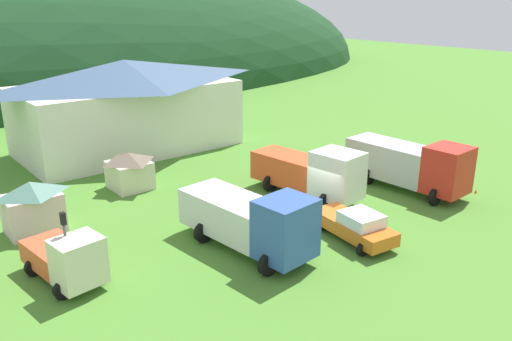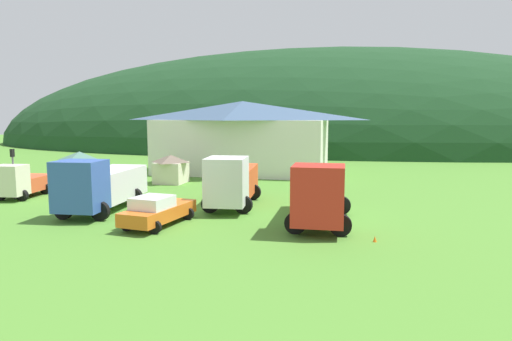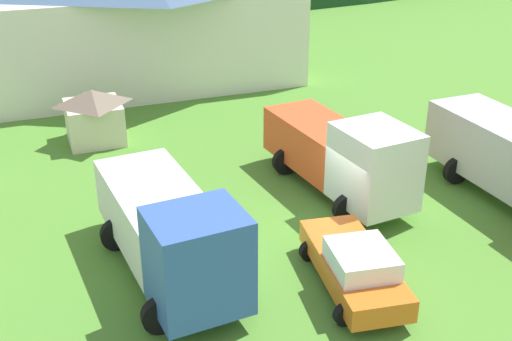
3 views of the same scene
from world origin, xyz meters
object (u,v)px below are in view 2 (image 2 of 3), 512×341
play_shed_cream (171,169)px  service_pickup_orange (157,210)px  box_truck_blue (100,185)px  traffic_cone_near_pickup (375,242)px  heavy_rig_white (232,181)px  crane_truck_red (321,190)px  traffic_light_west (13,168)px  depot_building (243,136)px  play_shed_pink (80,168)px  light_truck_cream (20,182)px

play_shed_cream → service_pickup_orange: play_shed_cream is taller
box_truck_blue → traffic_cone_near_pickup: box_truck_blue is taller
heavy_rig_white → crane_truck_red: bearing=56.6°
heavy_rig_white → traffic_light_west: bearing=-93.0°
crane_truck_red → traffic_cone_near_pickup: size_ratio=14.66×
depot_building → play_shed_pink: depot_building is taller
play_shed_pink → traffic_cone_near_pickup: play_shed_pink is taller
traffic_cone_near_pickup → box_truck_blue: bearing=169.1°
traffic_light_west → heavy_rig_white: bearing=3.1°
depot_building → heavy_rig_white: 17.96m
service_pickup_orange → play_shed_cream: bearing=-151.1°
box_truck_blue → heavy_rig_white: (7.48, 3.19, 0.03)m
play_shed_cream → light_truck_cream: (-7.55, -9.23, -0.08)m
light_truck_cream → crane_truck_red: 21.80m
play_shed_cream → traffic_cone_near_pickup: (16.90, -15.12, -1.28)m
play_shed_pink → service_pickup_orange: (12.62, -11.66, -0.65)m
light_truck_cream → box_truck_blue: size_ratio=0.62×
depot_building → traffic_cone_near_pickup: 27.15m
service_pickup_orange → traffic_light_west: (-13.22, 4.82, 1.40)m
play_shed_cream → box_truck_blue: 12.03m
play_shed_cream → light_truck_cream: bearing=-129.3°
box_truck_blue → crane_truck_red: bearing=85.6°
box_truck_blue → service_pickup_orange: box_truck_blue is taller
light_truck_cream → heavy_rig_white: bearing=84.7°
box_truck_blue → traffic_light_west: (-8.28, 2.33, 0.54)m
play_shed_pink → service_pickup_orange: play_shed_pink is taller
depot_building → light_truck_cream: depot_building is taller
play_shed_pink → traffic_light_west: traffic_light_west is taller
play_shed_cream → crane_truck_red: size_ratio=0.33×
play_shed_pink → service_pickup_orange: 17.19m
crane_truck_red → service_pickup_orange: 8.94m
light_truck_cream → service_pickup_orange: 14.15m
box_truck_blue → heavy_rig_white: 8.13m
traffic_light_west → traffic_cone_near_pickup: traffic_light_west is taller
heavy_rig_white → crane_truck_red: (5.96, -3.08, 0.09)m
crane_truck_red → traffic_light_west: size_ratio=2.31×
heavy_rig_white → service_pickup_orange: heavy_rig_white is taller
service_pickup_orange → traffic_light_west: 14.15m
traffic_light_west → play_shed_cream: bearing=51.7°
service_pickup_orange → box_truck_blue: bearing=-108.9°
play_shed_pink → play_shed_cream: bearing=21.9°
light_truck_cream → box_truck_blue: bearing=64.5°
depot_building → play_shed_cream: depot_building is taller
light_truck_cream → traffic_cone_near_pickup: size_ratio=8.66×
crane_truck_red → service_pickup_orange: bearing=-74.8°
light_truck_cream → box_truck_blue: box_truck_blue is taller
light_truck_cream → traffic_cone_near_pickup: 25.17m
depot_building → traffic_light_west: size_ratio=5.10×
depot_building → play_shed_pink: (-11.27, -11.43, -2.31)m
play_shed_pink → heavy_rig_white: bearing=-21.5°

